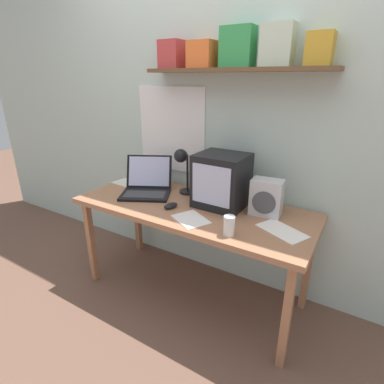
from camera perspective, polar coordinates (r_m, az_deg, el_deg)
ground_plane at (r=2.38m, az=0.00°, el=-18.37°), size 12.00×12.00×0.00m
back_wall at (r=2.19m, az=5.49°, el=15.58°), size 5.60×0.24×2.60m
corner_desk at (r=2.04m, az=0.00°, el=-4.27°), size 1.61×0.66×0.71m
crt_monitor at (r=1.97m, az=5.62°, el=2.20°), size 0.33×0.30×0.35m
laptop at (r=2.25m, az=-8.56°, el=1.49°), size 0.46×0.46×0.25m
desk_lamp at (r=2.15m, az=-1.82°, el=5.37°), size 0.13×0.16×0.34m
juice_glass at (r=1.65m, az=7.07°, el=-6.56°), size 0.06×0.06×0.11m
space_heater at (r=1.90m, az=13.97°, el=-1.04°), size 0.20×0.14×0.23m
computer_mouse at (r=1.98m, az=-4.09°, el=-2.60°), size 0.08×0.12×0.03m
printed_handout at (r=2.48m, az=-11.71°, el=1.58°), size 0.30×0.19×0.00m
loose_paper_near_monitor at (r=1.82m, az=-0.24°, el=-5.21°), size 0.27×0.25×0.00m
open_notebook at (r=1.77m, az=16.76°, el=-7.08°), size 0.31×0.26×0.00m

